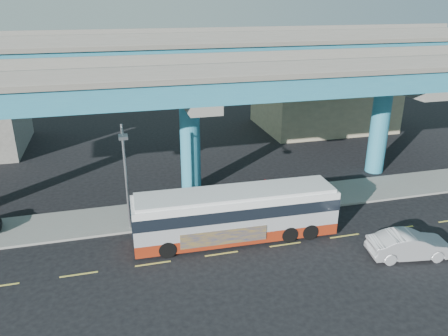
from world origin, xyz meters
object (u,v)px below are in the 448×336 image
object	(u,v)px
transit_bus	(236,213)
street_lamp	(125,165)
sedan	(409,245)
stop_sign	(264,188)

from	to	relation	value
transit_bus	street_lamp	distance (m)	7.28
transit_bus	street_lamp	bearing A→B (deg)	161.91
sedan	street_lamp	size ratio (longest dim) A/B	0.71
transit_bus	stop_sign	distance (m)	4.14
street_lamp	stop_sign	bearing A→B (deg)	4.45
transit_bus	sedan	distance (m)	10.18
sedan	street_lamp	world-z (taller)	street_lamp
sedan	stop_sign	size ratio (longest dim) A/B	2.14
stop_sign	transit_bus	bearing A→B (deg)	-140.91
transit_bus	sedan	bearing A→B (deg)	-25.41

